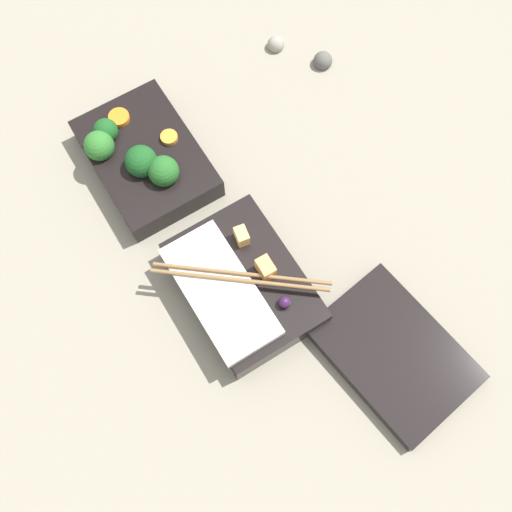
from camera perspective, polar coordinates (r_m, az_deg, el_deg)
The scene contains 6 objects.
ground_plane at distance 0.81m, azimuth -5.03°, elevation 2.95°, with size 3.00×3.00×0.00m, color gray.
bento_tray_vegetable at distance 0.83m, azimuth -10.68°, elevation 9.18°, with size 0.19×0.14×0.07m.
bento_tray_rice at distance 0.75m, azimuth -1.69°, elevation -2.89°, with size 0.19×0.18×0.06m.
bento_lid at distance 0.76m, azimuth 13.00°, elevation -9.02°, with size 0.19×0.13×0.02m, color black.
pebble_0 at distance 0.95m, azimuth 1.89°, elevation 19.50°, with size 0.03×0.03×0.03m, color gray.
pebble_1 at distance 0.94m, azimuth 6.38°, elevation 18.00°, with size 0.03×0.03×0.03m, color #595651.
Camera 1 is at (0.31, -0.11, 0.74)m, focal length 42.00 mm.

